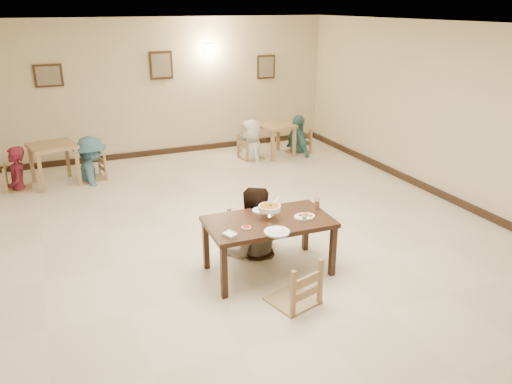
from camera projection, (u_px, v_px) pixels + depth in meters
name	position (u px, v px, depth m)	size (l,w,h in m)	color
floor	(242.00, 244.00, 7.23)	(10.00, 10.00, 0.00)	beige
ceiling	(239.00, 26.00, 6.16)	(10.00, 10.00, 0.00)	white
wall_back	(158.00, 89.00, 11.00)	(10.00, 10.00, 0.00)	beige
wall_right	(468.00, 118.00, 8.16)	(10.00, 10.00, 0.00)	beige
baseboard_back	(162.00, 152.00, 11.48)	(8.00, 0.06, 0.12)	black
baseboard_right	(454.00, 200.00, 8.66)	(0.06, 10.00, 0.12)	black
picture_a	(48.00, 76.00, 10.01)	(0.55, 0.04, 0.45)	#332111
picture_b	(161.00, 65.00, 10.82)	(0.50, 0.04, 0.60)	#332111
picture_c	(266.00, 67.00, 11.79)	(0.45, 0.04, 0.55)	#332111
wall_sconce	(209.00, 49.00, 11.12)	(0.16, 0.05, 0.22)	#FFD88C
main_table	(269.00, 226.00, 6.25)	(1.59, 0.92, 0.73)	#331C10
chair_far	(250.00, 214.00, 6.93)	(0.49, 0.49, 1.05)	tan
chair_near	(293.00, 260.00, 5.64)	(0.51, 0.51, 1.08)	tan
main_diner	(252.00, 187.00, 6.68)	(0.93, 0.72, 1.91)	gray
curry_warmer	(270.00, 208.00, 6.20)	(0.31, 0.28, 0.25)	silver
rice_plate_far	(264.00, 210.00, 6.49)	(0.31, 0.31, 0.07)	white
rice_plate_near	(277.00, 232.00, 5.87)	(0.31, 0.31, 0.07)	white
fried_plate	(304.00, 216.00, 6.28)	(0.27, 0.27, 0.06)	white
chili_dish	(246.00, 227.00, 5.98)	(0.11, 0.11, 0.02)	white
napkin_cutlery	(230.00, 234.00, 5.80)	(0.19, 0.24, 0.03)	white
drink_glass	(317.00, 204.00, 6.55)	(0.07, 0.07, 0.14)	white
bg_table_left	(53.00, 151.00, 9.38)	(0.95, 0.95, 0.79)	#A47F59
bg_table_right	(276.00, 130.00, 11.20)	(0.85, 0.85, 0.72)	#A47F59
bg_chair_ll	(15.00, 166.00, 9.16)	(0.43, 0.43, 0.91)	tan
bg_chair_lr	(91.00, 156.00, 9.69)	(0.45, 0.45, 0.96)	tan
bg_chair_rl	(251.00, 136.00, 11.03)	(0.47, 0.47, 1.01)	tan
bg_chair_rr	(298.00, 130.00, 11.48)	(0.49, 0.49, 1.05)	tan
bg_diner_a	(12.00, 147.00, 9.03)	(0.60, 0.39, 1.65)	maroon
bg_diner_b	(88.00, 137.00, 9.55)	(1.12, 0.64, 1.74)	teal
bg_diner_c	(251.00, 120.00, 10.89)	(0.86, 0.56, 1.76)	silver
bg_diner_d	(299.00, 115.00, 11.35)	(1.03, 0.43, 1.76)	teal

